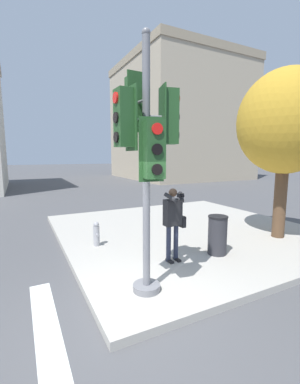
% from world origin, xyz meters
% --- Properties ---
extents(ground_plane, '(160.00, 160.00, 0.00)m').
position_xyz_m(ground_plane, '(0.00, 0.00, 0.00)').
color(ground_plane, '#4C4C4F').
extents(sidewalk_corner, '(8.00, 8.00, 0.15)m').
position_xyz_m(sidewalk_corner, '(3.50, 3.50, 0.07)').
color(sidewalk_corner, '#ADA89E').
rests_on(sidewalk_corner, ground_plane).
extents(traffic_signal_pole, '(1.12, 1.12, 4.46)m').
position_xyz_m(traffic_signal_pole, '(0.50, 0.45, 2.82)').
color(traffic_signal_pole, slate).
rests_on(traffic_signal_pole, sidewalk_corner).
extents(person_photographer, '(0.58, 0.54, 1.71)m').
position_xyz_m(person_photographer, '(1.67, 1.40, 1.17)').
color(person_photographer, black).
rests_on(person_photographer, sidewalk_corner).
extents(street_tree, '(2.70, 2.70, 4.89)m').
position_xyz_m(street_tree, '(5.47, 1.48, 3.52)').
color(street_tree, brown).
rests_on(street_tree, sidewalk_corner).
extents(fire_hydrant, '(0.17, 0.23, 0.67)m').
position_xyz_m(fire_hydrant, '(0.35, 3.21, 0.48)').
color(fire_hydrant, '#99999E').
rests_on(fire_hydrant, sidewalk_corner).
extents(trash_bin, '(0.49, 0.49, 0.97)m').
position_xyz_m(trash_bin, '(2.88, 1.26, 0.64)').
color(trash_bin, '#2D2D33').
rests_on(trash_bin, sidewalk_corner).
extents(building_right, '(12.50, 13.48, 13.22)m').
position_xyz_m(building_right, '(15.80, 22.84, 6.62)').
color(building_right, tan).
rests_on(building_right, ground_plane).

